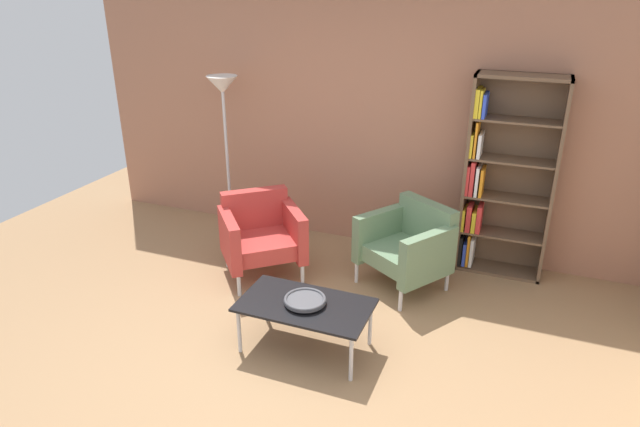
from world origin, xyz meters
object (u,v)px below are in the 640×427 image
object	(u,v)px
bookshelf_tall	(501,181)
coffee_table_low	(305,307)
armchair_near_window	(261,234)
armchair_by_bookshelf	(408,244)
floor_lamp_torchiere	(224,104)
decorative_bowl	(305,300)

from	to	relation	value
bookshelf_tall	coffee_table_low	xyz separation A→B (m)	(-1.19, -1.87, -0.55)
bookshelf_tall	armchair_near_window	size ratio (longest dim) A/B	2.00
armchair_by_bookshelf	armchair_near_window	size ratio (longest dim) A/B	0.99
armchair_by_bookshelf	floor_lamp_torchiere	distance (m)	2.38
coffee_table_low	floor_lamp_torchiere	world-z (taller)	floor_lamp_torchiere
decorative_bowl	armchair_by_bookshelf	world-z (taller)	armchair_by_bookshelf
bookshelf_tall	floor_lamp_torchiere	size ratio (longest dim) A/B	1.09
armchair_by_bookshelf	floor_lamp_torchiere	size ratio (longest dim) A/B	0.54
bookshelf_tall	floor_lamp_torchiere	world-z (taller)	bookshelf_tall
bookshelf_tall	armchair_by_bookshelf	xyz separation A→B (m)	(-0.70, -0.62, -0.50)
decorative_bowl	armchair_by_bookshelf	size ratio (longest dim) A/B	0.34
bookshelf_tall	coffee_table_low	distance (m)	2.28
armchair_near_window	floor_lamp_torchiere	bearing A→B (deg)	95.70
bookshelf_tall	coffee_table_low	size ratio (longest dim) A/B	1.90
decorative_bowl	armchair_near_window	distance (m)	1.29
decorative_bowl	armchair_near_window	size ratio (longest dim) A/B	0.34
bookshelf_tall	armchair_near_window	xyz separation A→B (m)	(-2.06, -0.91, -0.50)
coffee_table_low	armchair_near_window	distance (m)	1.29
armchair_near_window	floor_lamp_torchiere	distance (m)	1.46
coffee_table_low	armchair_by_bookshelf	world-z (taller)	armchair_by_bookshelf
coffee_table_low	floor_lamp_torchiere	bearing A→B (deg)	134.09
coffee_table_low	floor_lamp_torchiere	size ratio (longest dim) A/B	0.57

